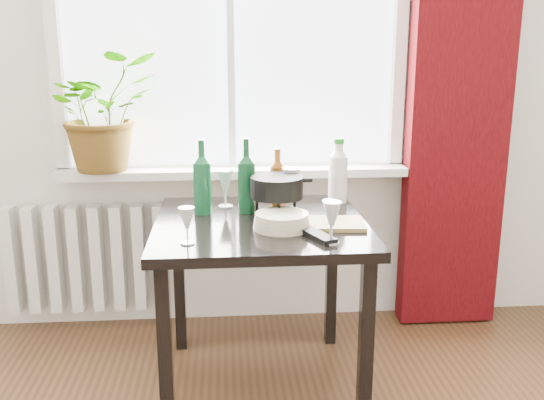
{
  "coord_description": "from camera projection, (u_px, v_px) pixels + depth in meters",
  "views": [
    {
      "loc": [
        -0.04,
        -0.81,
        1.43
      ],
      "look_at": [
        0.15,
        1.55,
        0.83
      ],
      "focal_mm": 40.0,
      "sensor_mm": 36.0,
      "label": 1
    }
  ],
  "objects": [
    {
      "name": "wineglass_back_left",
      "position": [
        225.0,
        188.0,
        2.65
      ],
      "size": [
        0.09,
        0.09,
        0.17
      ],
      "primitive_type": null,
      "rotation": [
        0.0,
        0.0,
        -0.24
      ],
      "color": "silver",
      "rests_on": "table"
    },
    {
      "name": "window",
      "position": [
        230.0,
        9.0,
        2.88
      ],
      "size": [
        1.72,
        0.08,
        1.62
      ],
      "color": "white",
      "rests_on": "ground"
    },
    {
      "name": "wine_bottle_right",
      "position": [
        246.0,
        175.0,
        2.56
      ],
      "size": [
        0.09,
        0.09,
        0.32
      ],
      "primitive_type": null,
      "rotation": [
        0.0,
        0.0,
        -0.23
      ],
      "color": "#0B3A1C",
      "rests_on": "table"
    },
    {
      "name": "radiator",
      "position": [
        87.0,
        258.0,
        3.09
      ],
      "size": [
        0.8,
        0.1,
        0.55
      ],
      "color": "silver",
      "rests_on": "ground"
    },
    {
      "name": "cutting_board",
      "position": [
        327.0,
        224.0,
        2.39
      ],
      "size": [
        0.31,
        0.21,
        0.02
      ],
      "primitive_type": "cube",
      "rotation": [
        0.0,
        0.0,
        -0.08
      ],
      "color": "#A58B4A",
      "rests_on": "table"
    },
    {
      "name": "table",
      "position": [
        260.0,
        243.0,
        2.48
      ],
      "size": [
        0.85,
        0.85,
        0.74
      ],
      "color": "black",
      "rests_on": "ground"
    },
    {
      "name": "cleaning_bottle",
      "position": [
        338.0,
        170.0,
        2.72
      ],
      "size": [
        0.1,
        0.1,
        0.3
      ],
      "primitive_type": null,
      "rotation": [
        0.0,
        0.0,
        0.19
      ],
      "color": "silver",
      "rests_on": "table"
    },
    {
      "name": "wineglass_back_center",
      "position": [
        291.0,
        188.0,
        2.6
      ],
      "size": [
        0.1,
        0.1,
        0.19
      ],
      "primitive_type": null,
      "rotation": [
        0.0,
        0.0,
        -0.23
      ],
      "color": "silver",
      "rests_on": "table"
    },
    {
      "name": "potted_plant",
      "position": [
        103.0,
        112.0,
        2.88
      ],
      "size": [
        0.66,
        0.64,
        0.56
      ],
      "primitive_type": "imported",
      "rotation": [
        0.0,
        0.0,
        0.57
      ],
      "color": "#2A671B",
      "rests_on": "windowsill"
    },
    {
      "name": "curtain",
      "position": [
        461.0,
        74.0,
        2.95
      ],
      "size": [
        0.5,
        0.12,
        2.56
      ],
      "color": "#350407",
      "rests_on": "ground"
    },
    {
      "name": "plate_stack",
      "position": [
        282.0,
        221.0,
        2.35
      ],
      "size": [
        0.28,
        0.28,
        0.06
      ],
      "primitive_type": "cylinder",
      "rotation": [
        0.0,
        0.0,
        -0.28
      ],
      "color": "beige",
      "rests_on": "table"
    },
    {
      "name": "wineglass_far_right",
      "position": [
        332.0,
        222.0,
        2.16
      ],
      "size": [
        0.08,
        0.08,
        0.16
      ],
      "primitive_type": null,
      "rotation": [
        0.0,
        0.0,
        0.25
      ],
      "color": "silver",
      "rests_on": "table"
    },
    {
      "name": "windowsill",
      "position": [
        233.0,
        171.0,
        3.01
      ],
      "size": [
        1.72,
        0.2,
        0.04
      ],
      "color": "silver",
      "rests_on": "ground"
    },
    {
      "name": "wineglass_front_left",
      "position": [
        187.0,
        225.0,
        2.15
      ],
      "size": [
        0.07,
        0.07,
        0.14
      ],
      "primitive_type": null,
      "rotation": [
        0.0,
        0.0,
        0.24
      ],
      "color": "silver",
      "rests_on": "table"
    },
    {
      "name": "fondue_pot",
      "position": [
        277.0,
        197.0,
        2.5
      ],
      "size": [
        0.26,
        0.23,
        0.17
      ],
      "primitive_type": null,
      "rotation": [
        0.0,
        0.0,
        -0.06
      ],
      "color": "black",
      "rests_on": "table"
    },
    {
      "name": "wineglass_front_right",
      "position": [
        331.0,
        220.0,
        2.19
      ],
      "size": [
        0.07,
        0.07,
        0.15
      ],
      "primitive_type": null,
      "rotation": [
        0.0,
        0.0,
        -0.08
      ],
      "color": "silver",
      "rests_on": "table"
    },
    {
      "name": "tv_remote",
      "position": [
        318.0,
        236.0,
        2.23
      ],
      "size": [
        0.12,
        0.2,
        0.02
      ],
      "primitive_type": "cube",
      "rotation": [
        0.0,
        0.0,
        0.4
      ],
      "color": "black",
      "rests_on": "table"
    },
    {
      "name": "wine_bottle_left",
      "position": [
        202.0,
        176.0,
        2.53
      ],
      "size": [
        0.08,
        0.08,
        0.32
      ],
      "primitive_type": null,
      "rotation": [
        0.0,
        0.0,
        -0.01
      ],
      "color": "#0E4825",
      "rests_on": "table"
    },
    {
      "name": "bottle_amber",
      "position": [
        278.0,
        177.0,
        2.64
      ],
      "size": [
        0.08,
        0.08,
        0.26
      ],
      "primitive_type": null,
      "rotation": [
        0.0,
        0.0,
        -0.35
      ],
      "color": "brown",
      "rests_on": "table"
    }
  ]
}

